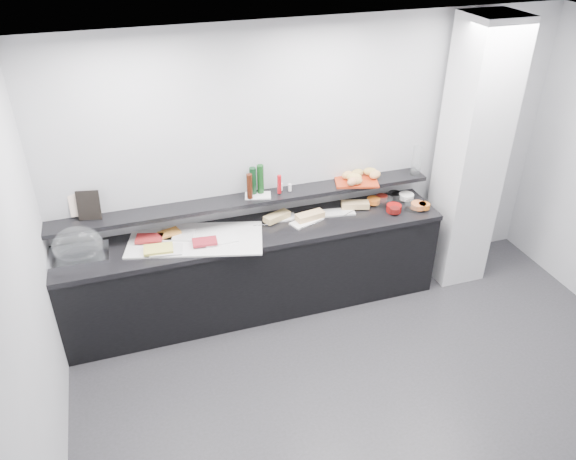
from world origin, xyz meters
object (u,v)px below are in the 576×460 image
object	(u,v)px
sandwich_plate_mid	(307,221)
condiment_tray	(258,196)
bread_tray	(356,181)
framed_print	(89,205)
cloche_base	(79,256)
carafe	(417,161)

from	to	relation	value
sandwich_plate_mid	condiment_tray	world-z (taller)	condiment_tray
bread_tray	condiment_tray	bearing A→B (deg)	-164.67
condiment_tray	bread_tray	bearing A→B (deg)	13.77
sandwich_plate_mid	bread_tray	xyz separation A→B (m)	(0.57, 0.17, 0.25)
framed_print	cloche_base	bearing A→B (deg)	-114.87
cloche_base	condiment_tray	world-z (taller)	condiment_tray
sandwich_plate_mid	framed_print	world-z (taller)	framed_print
framed_print	condiment_tray	distance (m)	1.50
framed_print	condiment_tray	xyz separation A→B (m)	(1.49, -0.05, -0.12)
bread_tray	sandwich_plate_mid	bearing A→B (deg)	-146.92
sandwich_plate_mid	condiment_tray	xyz separation A→B (m)	(-0.42, 0.19, 0.25)
condiment_tray	carafe	world-z (taller)	carafe
sandwich_plate_mid	bread_tray	distance (m)	0.65
sandwich_plate_mid	framed_print	size ratio (longest dim) A/B	1.25
carafe	condiment_tray	bearing A→B (deg)	178.53
condiment_tray	carafe	xyz separation A→B (m)	(1.62, -0.04, 0.14)
framed_print	bread_tray	distance (m)	2.49
cloche_base	sandwich_plate_mid	size ratio (longest dim) A/B	1.53
cloche_base	framed_print	xyz separation A→B (m)	(0.15, 0.20, 0.36)
sandwich_plate_mid	carafe	bearing A→B (deg)	-13.93
condiment_tray	framed_print	bearing A→B (deg)	-167.35
cloche_base	sandwich_plate_mid	xyz separation A→B (m)	(2.06, -0.04, -0.01)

